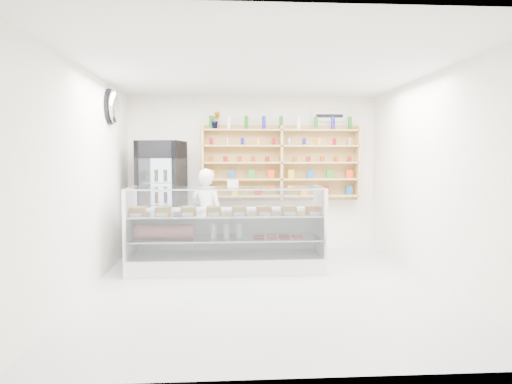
{
  "coord_description": "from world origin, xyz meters",
  "views": [
    {
      "loc": [
        -0.48,
        -5.84,
        1.68
      ],
      "look_at": [
        -0.04,
        0.9,
        1.18
      ],
      "focal_mm": 32.0,
      "sensor_mm": 36.0,
      "label": 1
    }
  ],
  "objects": [
    {
      "name": "security_mirror",
      "position": [
        -2.17,
        1.2,
        2.45
      ],
      "size": [
        0.15,
        0.5,
        0.5
      ],
      "primitive_type": "ellipsoid",
      "color": "silver",
      "rests_on": "left_wall"
    },
    {
      "name": "wall_sign",
      "position": [
        1.4,
        2.47,
        2.45
      ],
      "size": [
        0.62,
        0.03,
        0.2
      ],
      "primitive_type": "cube",
      "color": "white",
      "rests_on": "back_wall"
    },
    {
      "name": "room",
      "position": [
        0.0,
        0.0,
        1.4
      ],
      "size": [
        5.0,
        5.0,
        5.0
      ],
      "color": "#BABBC0",
      "rests_on": "ground"
    },
    {
      "name": "potted_plant",
      "position": [
        -0.68,
        2.34,
        2.35
      ],
      "size": [
        0.19,
        0.16,
        0.31
      ],
      "primitive_type": "imported",
      "rotation": [
        0.0,
        0.0,
        0.17
      ],
      "color": "#1E6626",
      "rests_on": "wall_shelving"
    },
    {
      "name": "wall_shelving",
      "position": [
        0.5,
        2.34,
        1.59
      ],
      "size": [
        2.84,
        0.28,
        1.33
      ],
      "color": "tan",
      "rests_on": "back_wall"
    },
    {
      "name": "display_counter",
      "position": [
        -0.49,
        0.93,
        0.35
      ],
      "size": [
        2.88,
        0.86,
        1.25
      ],
      "color": "white",
      "rests_on": "floor"
    },
    {
      "name": "drinks_cooler",
      "position": [
        -1.58,
        1.96,
        0.99
      ],
      "size": [
        0.82,
        0.8,
        1.97
      ],
      "rotation": [
        0.0,
        0.0,
        -0.18
      ],
      "color": "black",
      "rests_on": "floor"
    },
    {
      "name": "shop_worker",
      "position": [
        -0.81,
        1.64,
        0.76
      ],
      "size": [
        0.65,
        0.55,
        1.51
      ],
      "primitive_type": "imported",
      "rotation": [
        0.0,
        0.0,
        2.75
      ],
      "color": "silver",
      "rests_on": "floor"
    }
  ]
}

